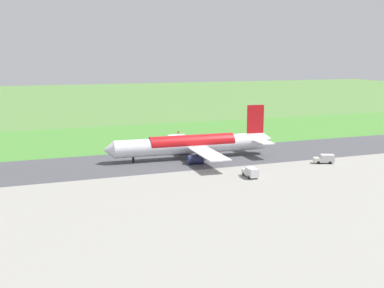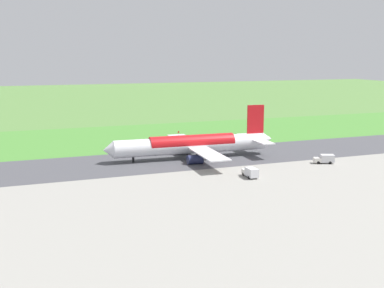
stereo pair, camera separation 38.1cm
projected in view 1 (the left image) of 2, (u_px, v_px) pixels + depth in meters
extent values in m
plane|color=#547F3D|center=(151.00, 162.00, 140.18)|extent=(800.00, 800.00, 0.00)
cube|color=#47474C|center=(151.00, 162.00, 140.17)|extent=(600.00, 29.38, 0.06)
cube|color=gray|center=(246.00, 235.00, 82.58)|extent=(440.00, 110.00, 0.05)
cube|color=#478534|center=(125.00, 142.00, 173.04)|extent=(600.00, 80.00, 0.04)
cylinder|color=white|center=(192.00, 145.00, 143.90)|extent=(48.18, 7.22, 5.20)
cone|color=white|center=(108.00, 150.00, 136.15)|extent=(3.21, 5.06, 4.94)
cone|color=white|center=(266.00, 139.00, 151.44)|extent=(3.68, 4.56, 4.42)
cube|color=red|center=(255.00, 119.00, 149.01)|extent=(5.62, 0.74, 9.00)
cube|color=white|center=(263.00, 142.00, 145.03)|extent=(4.38, 9.16, 0.36)
cube|color=white|center=(248.00, 136.00, 155.31)|extent=(4.38, 9.16, 0.36)
cube|color=white|center=(207.00, 153.00, 133.99)|extent=(6.92, 22.23, 0.35)
cube|color=white|center=(185.00, 140.00, 154.56)|extent=(6.92, 22.23, 0.35)
cylinder|color=#23284C|center=(195.00, 160.00, 136.96)|extent=(4.61, 2.99, 2.80)
cylinder|color=#23284C|center=(180.00, 150.00, 150.98)|extent=(4.61, 2.99, 2.80)
cylinder|color=black|center=(133.00, 157.00, 138.81)|extent=(0.70, 0.70, 3.42)
cylinder|color=black|center=(206.00, 155.00, 141.53)|extent=(0.70, 0.70, 3.42)
cylinder|color=black|center=(197.00, 150.00, 149.01)|extent=(0.70, 0.70, 3.42)
cylinder|color=red|center=(192.00, 143.00, 143.80)|extent=(26.60, 6.33, 5.23)
cube|color=silver|center=(247.00, 172.00, 123.67)|extent=(2.23, 2.23, 1.30)
cube|color=silver|center=(252.00, 172.00, 120.99)|extent=(2.35, 3.83, 2.20)
cylinder|color=black|center=(244.00, 174.00, 123.46)|extent=(0.31, 0.90, 0.90)
cylinder|color=black|center=(250.00, 174.00, 124.12)|extent=(0.31, 0.90, 0.90)
cylinder|color=black|center=(249.00, 177.00, 120.31)|extent=(0.31, 0.90, 0.90)
cylinder|color=black|center=(256.00, 177.00, 120.97)|extent=(0.31, 0.90, 0.90)
cube|color=silver|center=(318.00, 160.00, 137.64)|extent=(2.84, 2.84, 1.30)
cube|color=silver|center=(327.00, 158.00, 137.54)|extent=(4.37, 3.50, 2.20)
cylinder|color=black|center=(318.00, 163.00, 136.78)|extent=(0.95, 0.60, 0.90)
cylinder|color=black|center=(317.00, 161.00, 138.75)|extent=(0.95, 0.60, 0.90)
cylinder|color=black|center=(330.00, 163.00, 136.75)|extent=(0.95, 0.60, 0.90)
cylinder|color=black|center=(328.00, 161.00, 138.72)|extent=(0.95, 0.60, 0.90)
cylinder|color=slate|center=(178.00, 135.00, 182.50)|extent=(0.10, 0.10, 1.67)
cube|color=red|center=(178.00, 132.00, 182.31)|extent=(0.60, 0.04, 0.60)
cone|color=orange|center=(165.00, 138.00, 178.25)|extent=(0.40, 0.40, 0.55)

